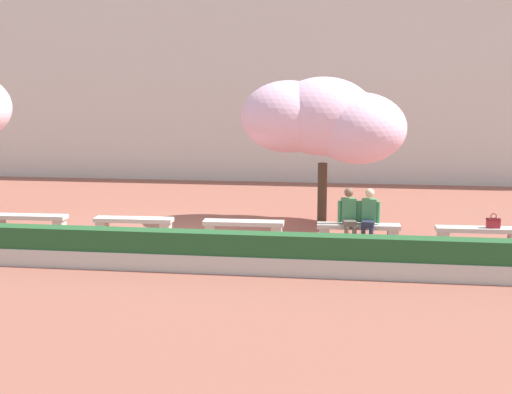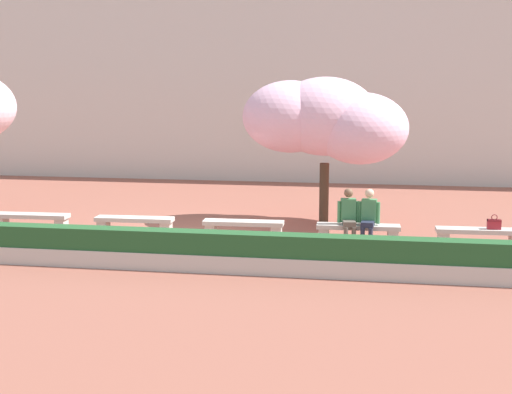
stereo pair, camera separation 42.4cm
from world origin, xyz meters
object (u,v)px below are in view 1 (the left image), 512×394
(person_seated_right, at_px, (369,214))
(cherry_tree_main, at_px, (323,120))
(stone_bench_east_end, at_px, (358,230))
(handbag, at_px, (493,222))
(stone_bench_near_east, at_px, (244,227))
(stone_bench_near_west, at_px, (29,220))
(person_seated_left, at_px, (349,214))
(stone_bench_center, at_px, (134,223))
(stone_bench_far_east, at_px, (479,234))

(person_seated_right, xyz_separation_m, cherry_tree_main, (-1.21, 2.19, 2.04))
(stone_bench_east_end, height_order, handbag, handbag)
(person_seated_right, distance_m, cherry_tree_main, 3.23)
(stone_bench_near_east, height_order, person_seated_right, person_seated_right)
(stone_bench_near_west, bearing_deg, person_seated_left, -0.38)
(stone_bench_center, height_order, person_seated_left, person_seated_left)
(cherry_tree_main, bearing_deg, handbag, -28.29)
(stone_bench_far_east, xyz_separation_m, person_seated_left, (-2.95, -0.05, 0.39))
(stone_bench_east_end, relative_size, cherry_tree_main, 0.45)
(person_seated_right, bearing_deg, stone_bench_near_east, 178.97)
(cherry_tree_main, bearing_deg, stone_bench_center, -154.35)
(handbag, bearing_deg, person_seated_left, -179.29)
(handbag, bearing_deg, stone_bench_near_west, 179.94)
(stone_bench_near_east, distance_m, stone_bench_east_end, 2.72)
(stone_bench_far_east, bearing_deg, stone_bench_center, 180.00)
(stone_bench_east_end, bearing_deg, stone_bench_near_east, -180.00)
(stone_bench_center, bearing_deg, person_seated_left, -0.58)
(stone_bench_near_east, relative_size, person_seated_left, 1.50)
(stone_bench_near_east, distance_m, person_seated_right, 2.98)
(stone_bench_near_east, height_order, stone_bench_far_east, same)
(stone_bench_east_end, bearing_deg, person_seated_right, -12.99)
(person_seated_left, height_order, cherry_tree_main, cherry_tree_main)
(stone_bench_far_east, distance_m, cherry_tree_main, 4.92)
(stone_bench_east_end, xyz_separation_m, person_seated_right, (0.23, -0.05, 0.39))
(stone_bench_far_east, bearing_deg, stone_bench_near_west, -180.00)
(stone_bench_center, distance_m, handbag, 8.47)
(stone_bench_near_east, xyz_separation_m, stone_bench_far_east, (5.44, 0.00, 0.00))
(person_seated_left, distance_m, person_seated_right, 0.46)
(stone_bench_near_west, xyz_separation_m, stone_bench_near_east, (5.44, 0.00, 0.00))
(stone_bench_near_east, height_order, stone_bench_east_end, same)
(stone_bench_near_west, distance_m, cherry_tree_main, 7.88)
(stone_bench_center, relative_size, stone_bench_near_east, 1.00)
(stone_bench_near_east, bearing_deg, cherry_tree_main, 50.90)
(handbag, bearing_deg, stone_bench_near_east, 179.87)
(cherry_tree_main, bearing_deg, stone_bench_east_end, -65.44)
(stone_bench_east_end, distance_m, handbag, 3.04)
(stone_bench_far_east, xyz_separation_m, person_seated_right, (-2.49, -0.05, 0.39))
(stone_bench_near_west, bearing_deg, stone_bench_center, 0.00)
(stone_bench_far_east, bearing_deg, cherry_tree_main, 149.92)
(stone_bench_far_east, relative_size, person_seated_right, 1.50)
(stone_bench_east_end, relative_size, stone_bench_far_east, 1.00)
(person_seated_left, bearing_deg, stone_bench_near_east, 178.79)
(stone_bench_near_west, relative_size, stone_bench_near_east, 1.00)
(person_seated_right, bearing_deg, stone_bench_near_west, 179.64)
(stone_bench_near_west, xyz_separation_m, stone_bench_east_end, (8.16, 0.00, 0.00))
(stone_bench_center, xyz_separation_m, person_seated_left, (5.21, -0.05, 0.39))
(person_seated_right, distance_m, handbag, 2.80)
(stone_bench_near_west, xyz_separation_m, cherry_tree_main, (7.18, 2.14, 2.43))
(stone_bench_near_west, distance_m, stone_bench_far_east, 10.88)
(stone_bench_far_east, xyz_separation_m, cherry_tree_main, (-3.70, 2.14, 2.43))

